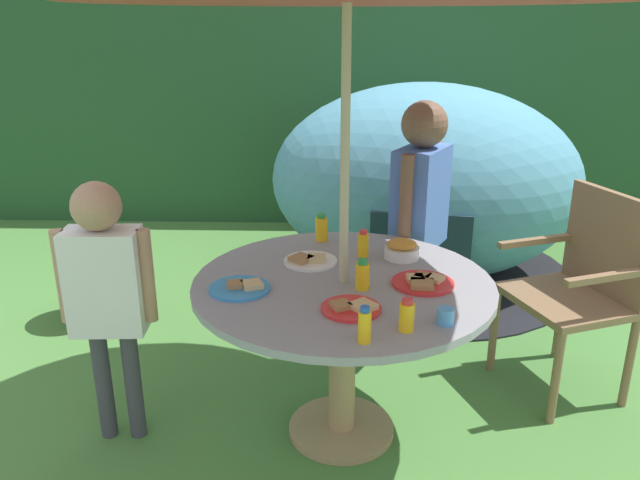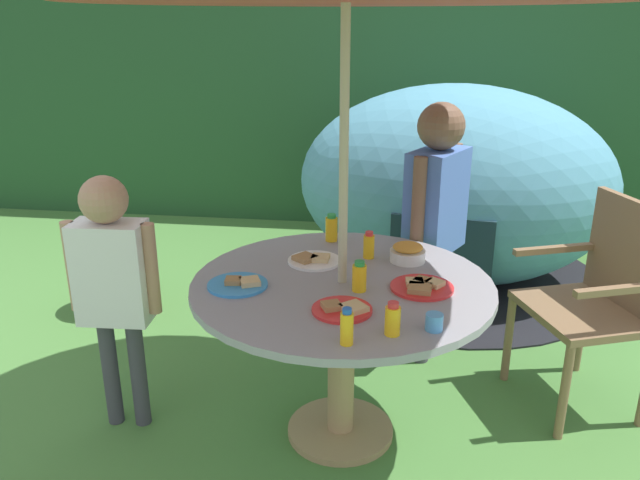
# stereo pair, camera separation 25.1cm
# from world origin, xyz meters

# --- Properties ---
(ground_plane) EXTENTS (10.00, 10.00, 0.02)m
(ground_plane) POSITION_xyz_m (0.00, 0.00, -0.01)
(ground_plane) COLOR #477A38
(hedge_backdrop) EXTENTS (9.00, 0.70, 2.07)m
(hedge_backdrop) POSITION_xyz_m (0.00, 3.32, 1.04)
(hedge_backdrop) COLOR #234C28
(hedge_backdrop) RESTS_ON ground_plane
(garden_table) EXTENTS (1.23, 1.23, 0.73)m
(garden_table) POSITION_xyz_m (0.00, 0.00, 0.59)
(garden_table) COLOR tan
(garden_table) RESTS_ON ground_plane
(wooden_chair) EXTENTS (0.60, 0.65, 0.98)m
(wooden_chair) POSITION_xyz_m (1.14, 0.42, 0.56)
(wooden_chair) COLOR brown
(wooden_chair) RESTS_ON ground_plane
(dome_tent) EXTENTS (2.42, 2.42, 1.33)m
(dome_tent) POSITION_xyz_m (0.56, 1.88, 0.66)
(dome_tent) COLOR teal
(dome_tent) RESTS_ON ground_plane
(potted_plant) EXTENTS (0.38, 0.38, 0.56)m
(potted_plant) POSITION_xyz_m (-1.49, 1.05, 0.30)
(potted_plant) COLOR brown
(potted_plant) RESTS_ON ground_plane
(child_in_blue_shirt) EXTENTS (0.34, 0.41, 1.36)m
(child_in_blue_shirt) POSITION_xyz_m (0.39, 0.74, 0.87)
(child_in_blue_shirt) COLOR #3F3F47
(child_in_blue_shirt) RESTS_ON ground_plane
(child_in_white_shirt) EXTENTS (0.39, 0.19, 1.15)m
(child_in_white_shirt) POSITION_xyz_m (-0.96, -0.05, 0.73)
(child_in_white_shirt) COLOR #3F3F47
(child_in_white_shirt) RESTS_ON ground_plane
(snack_bowl) EXTENTS (0.15, 0.15, 0.08)m
(snack_bowl) POSITION_xyz_m (0.26, 0.26, 0.77)
(snack_bowl) COLOR white
(snack_bowl) RESTS_ON garden_table
(plate_mid_right) EXTENTS (0.25, 0.25, 0.03)m
(plate_mid_right) POSITION_xyz_m (0.32, -0.03, 0.74)
(plate_mid_right) COLOR red
(plate_mid_right) RESTS_ON garden_table
(plate_near_right) EXTENTS (0.22, 0.22, 0.03)m
(plate_near_right) POSITION_xyz_m (0.03, -0.27, 0.74)
(plate_near_right) COLOR red
(plate_near_right) RESTS_ON garden_table
(plate_center_back) EXTENTS (0.23, 0.23, 0.03)m
(plate_center_back) POSITION_xyz_m (-0.15, 0.19, 0.74)
(plate_center_back) COLOR white
(plate_center_back) RESTS_ON garden_table
(plate_far_left) EXTENTS (0.24, 0.24, 0.03)m
(plate_far_left) POSITION_xyz_m (-0.40, -0.10, 0.74)
(plate_far_left) COLOR #338CD8
(plate_far_left) RESTS_ON garden_table
(juice_bottle_near_left) EXTENTS (0.06, 0.06, 0.12)m
(juice_bottle_near_left) POSITION_xyz_m (0.07, -0.08, 0.79)
(juice_bottle_near_left) COLOR yellow
(juice_bottle_near_left) RESTS_ON garden_table
(juice_bottle_far_right) EXTENTS (0.05, 0.05, 0.12)m
(juice_bottle_far_right) POSITION_xyz_m (0.09, 0.28, 0.79)
(juice_bottle_far_right) COLOR yellow
(juice_bottle_far_right) RESTS_ON garden_table
(juice_bottle_center_front) EXTENTS (0.04, 0.04, 0.13)m
(juice_bottle_center_front) POSITION_xyz_m (0.07, -0.51, 0.79)
(juice_bottle_center_front) COLOR yellow
(juice_bottle_center_front) RESTS_ON garden_table
(juice_bottle_mid_left) EXTENTS (0.05, 0.05, 0.12)m
(juice_bottle_mid_left) POSITION_xyz_m (0.21, -0.42, 0.78)
(juice_bottle_mid_left) COLOR yellow
(juice_bottle_mid_left) RESTS_ON garden_table
(juice_bottle_front_edge) EXTENTS (0.06, 0.06, 0.13)m
(juice_bottle_front_edge) POSITION_xyz_m (-0.10, 0.48, 0.79)
(juice_bottle_front_edge) COLOR yellow
(juice_bottle_front_edge) RESTS_ON garden_table
(cup_near) EXTENTS (0.06, 0.06, 0.06)m
(cup_near) POSITION_xyz_m (0.35, -0.37, 0.76)
(cup_near) COLOR #4C99D8
(cup_near) RESTS_ON garden_table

